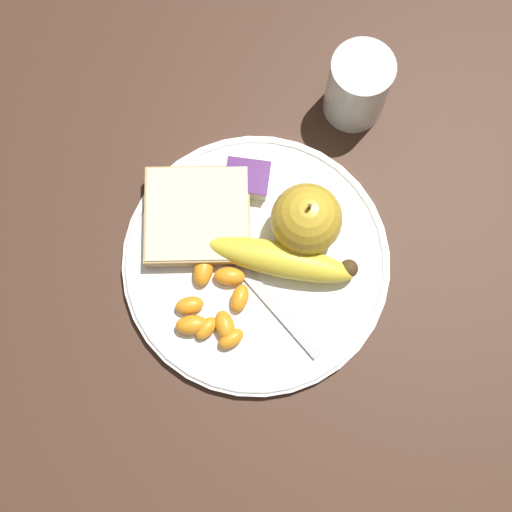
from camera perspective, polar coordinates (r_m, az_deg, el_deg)
ground_plane at (r=0.75m, az=-0.00°, el=-0.58°), size 3.00×3.00×0.00m
plate at (r=0.74m, az=-0.00°, el=-0.44°), size 0.28×0.28×0.01m
juice_glass at (r=0.78m, az=8.12°, el=13.15°), size 0.07×0.07×0.09m
apple at (r=0.72m, az=4.06°, el=2.96°), size 0.07×0.07×0.08m
banana at (r=0.72m, az=2.19°, el=-0.09°), size 0.16×0.05×0.04m
bread_slice at (r=0.74m, az=-4.68°, el=3.20°), size 0.12×0.12×0.02m
fork at (r=0.73m, az=-0.58°, el=-1.63°), size 0.15×0.14×0.00m
jam_packet at (r=0.75m, az=-0.70°, el=6.18°), size 0.05×0.04×0.02m
orange_segment_0 at (r=0.72m, az=-5.16°, el=-5.51°), size 0.04×0.03×0.02m
orange_segment_1 at (r=0.72m, az=-1.30°, el=-3.37°), size 0.02×0.03×0.02m
orange_segment_2 at (r=0.73m, az=-2.14°, el=-1.61°), size 0.03×0.02×0.02m
orange_segment_3 at (r=0.73m, az=-5.34°, el=-3.94°), size 0.03×0.03×0.02m
orange_segment_4 at (r=0.73m, az=-4.23°, el=-1.13°), size 0.02×0.03×0.02m
orange_segment_5 at (r=0.72m, az=-2.50°, el=-5.59°), size 0.03×0.04×0.02m
orange_segment_6 at (r=0.72m, az=-4.01°, el=-5.78°), size 0.03×0.03×0.01m
orange_segment_7 at (r=0.72m, az=-2.00°, el=-6.64°), size 0.03×0.03×0.02m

